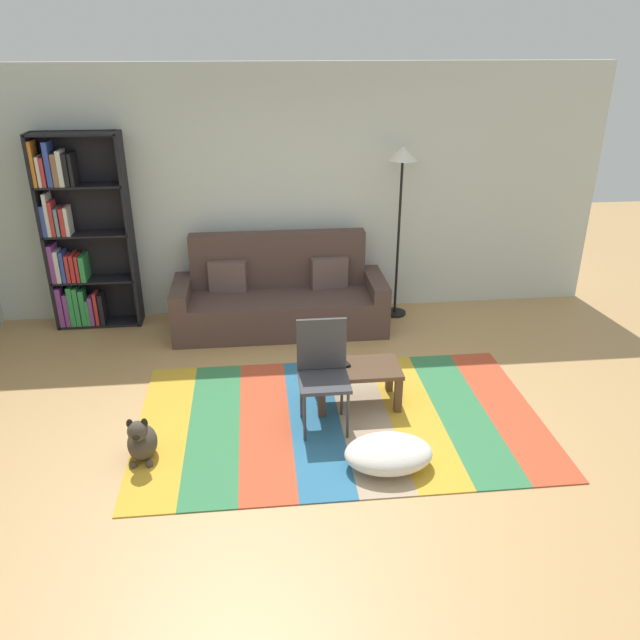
% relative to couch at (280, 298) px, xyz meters
% --- Properties ---
extents(ground_plane, '(14.00, 14.00, 0.00)m').
position_rel_couch_xyz_m(ground_plane, '(0.25, -2.02, -0.34)').
color(ground_plane, tan).
extents(back_wall, '(6.80, 0.10, 2.70)m').
position_rel_couch_xyz_m(back_wall, '(0.25, 0.53, 1.01)').
color(back_wall, silver).
rests_on(back_wall, ground_plane).
extents(rug, '(3.34, 2.04, 0.01)m').
position_rel_couch_xyz_m(rug, '(0.40, -1.91, -0.33)').
color(rug, gold).
rests_on(rug, ground_plane).
extents(couch, '(2.26, 0.80, 1.00)m').
position_rel_couch_xyz_m(couch, '(0.00, 0.00, 0.00)').
color(couch, '#4C3833').
rests_on(couch, ground_plane).
extents(bookshelf, '(0.90, 0.28, 2.07)m').
position_rel_couch_xyz_m(bookshelf, '(-2.10, 0.28, 0.63)').
color(bookshelf, black).
rests_on(bookshelf, ground_plane).
extents(coffee_table, '(0.73, 0.43, 0.35)m').
position_rel_couch_xyz_m(coffee_table, '(0.58, -1.68, -0.04)').
color(coffee_table, '#513826').
rests_on(coffee_table, rug).
extents(pouf, '(0.66, 0.47, 0.22)m').
position_rel_couch_xyz_m(pouf, '(0.67, -2.58, -0.22)').
color(pouf, white).
rests_on(pouf, rug).
extents(dog, '(0.22, 0.35, 0.40)m').
position_rel_couch_xyz_m(dog, '(-1.15, -2.28, -0.18)').
color(dog, '#473D33').
rests_on(dog, ground_plane).
extents(standing_lamp, '(0.32, 0.32, 1.89)m').
position_rel_couch_xyz_m(standing_lamp, '(1.33, 0.19, 1.24)').
color(standing_lamp, black).
rests_on(standing_lamp, ground_plane).
extents(tv_remote, '(0.09, 0.16, 0.02)m').
position_rel_couch_xyz_m(tv_remote, '(0.48, -1.61, 0.04)').
color(tv_remote, black).
rests_on(tv_remote, coffee_table).
extents(folding_chair, '(0.40, 0.40, 0.90)m').
position_rel_couch_xyz_m(folding_chair, '(0.25, -1.94, 0.20)').
color(folding_chair, '#38383D').
rests_on(folding_chair, ground_plane).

